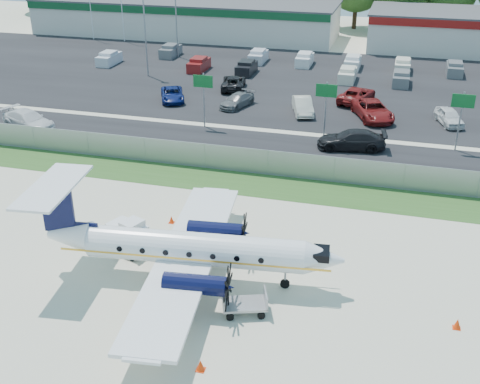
% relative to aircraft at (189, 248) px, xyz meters
% --- Properties ---
extents(ground, '(170.00, 170.00, 0.00)m').
position_rel_aircraft_xyz_m(ground, '(1.02, 0.79, -2.01)').
color(ground, beige).
rests_on(ground, ground).
extents(grass_verge, '(170.00, 4.00, 0.02)m').
position_rel_aircraft_xyz_m(grass_verge, '(1.02, 12.79, -2.01)').
color(grass_verge, '#2D561E').
rests_on(grass_verge, ground).
extents(access_road, '(170.00, 8.00, 0.02)m').
position_rel_aircraft_xyz_m(access_road, '(1.02, 19.79, -2.00)').
color(access_road, black).
rests_on(access_road, ground).
extents(parking_lot, '(170.00, 32.00, 0.02)m').
position_rel_aircraft_xyz_m(parking_lot, '(1.02, 40.79, -2.00)').
color(parking_lot, black).
rests_on(parking_lot, ground).
extents(perimeter_fence, '(120.00, 0.06, 1.99)m').
position_rel_aircraft_xyz_m(perimeter_fence, '(1.02, 14.79, -1.01)').
color(perimeter_fence, gray).
rests_on(perimeter_fence, ground).
extents(building_west, '(46.40, 12.40, 5.24)m').
position_rel_aircraft_xyz_m(building_west, '(-22.98, 62.77, 0.62)').
color(building_west, silver).
rests_on(building_west, ground).
extents(sign_left, '(1.80, 0.26, 5.00)m').
position_rel_aircraft_xyz_m(sign_left, '(-6.98, 23.69, 1.60)').
color(sign_left, gray).
rests_on(sign_left, ground).
extents(sign_mid, '(1.80, 0.26, 5.00)m').
position_rel_aircraft_xyz_m(sign_mid, '(4.02, 23.69, 1.60)').
color(sign_mid, gray).
rests_on(sign_mid, ground).
extents(sign_right, '(1.80, 0.26, 5.00)m').
position_rel_aircraft_xyz_m(sign_right, '(15.02, 23.69, 1.60)').
color(sign_right, gray).
rests_on(sign_right, ground).
extents(flagpole_west, '(1.06, 0.12, 10.00)m').
position_rel_aircraft_xyz_m(flagpole_west, '(-34.91, 55.79, 3.63)').
color(flagpole_west, white).
rests_on(flagpole_west, ground).
extents(flagpole_east, '(1.06, 0.12, 10.00)m').
position_rel_aircraft_xyz_m(flagpole_east, '(-29.91, 55.79, 3.63)').
color(flagpole_east, white).
rests_on(flagpole_east, ground).
extents(light_pole_nw, '(0.90, 0.35, 9.09)m').
position_rel_aircraft_xyz_m(light_pole_nw, '(-18.98, 38.79, 3.22)').
color(light_pole_nw, gray).
rests_on(light_pole_nw, ground).
extents(light_pole_sw, '(0.90, 0.35, 9.09)m').
position_rel_aircraft_xyz_m(light_pole_sw, '(-18.98, 48.79, 3.22)').
color(light_pole_sw, gray).
rests_on(light_pole_sw, ground).
extents(tree_line, '(112.00, 6.00, 14.00)m').
position_rel_aircraft_xyz_m(tree_line, '(1.02, 74.79, -2.01)').
color(tree_line, '#244D16').
rests_on(tree_line, ground).
extents(aircraft, '(16.98, 16.71, 5.21)m').
position_rel_aircraft_xyz_m(aircraft, '(0.00, 0.00, 0.00)').
color(aircraft, white).
rests_on(aircraft, ground).
extents(pushback_tug, '(2.79, 2.46, 1.30)m').
position_rel_aircraft_xyz_m(pushback_tug, '(-5.13, 3.27, -1.39)').
color(pushback_tug, white).
rests_on(pushback_tug, ground).
extents(baggage_cart_near, '(2.25, 1.72, 1.05)m').
position_rel_aircraft_xyz_m(baggage_cart_near, '(-4.36, 1.61, -1.53)').
color(baggage_cart_near, gray).
rests_on(baggage_cart_near, ground).
extents(baggage_cart_far, '(2.55, 2.01, 1.17)m').
position_rel_aircraft_xyz_m(baggage_cart_far, '(3.66, -2.03, -1.47)').
color(baggage_cart_far, gray).
rests_on(baggage_cart_far, ground).
extents(cone_nose, '(0.38, 0.38, 0.55)m').
position_rel_aircraft_xyz_m(cone_nose, '(13.98, -0.53, -1.76)').
color(cone_nose, '#EF3407').
rests_on(cone_nose, ground).
extents(cone_port_wing, '(0.40, 0.40, 0.57)m').
position_rel_aircraft_xyz_m(cone_port_wing, '(2.84, -6.57, -1.74)').
color(cone_port_wing, '#EF3407').
rests_on(cone_port_wing, ground).
extents(cone_starboard_wing, '(0.35, 0.35, 0.50)m').
position_rel_aircraft_xyz_m(cone_starboard_wing, '(-3.31, 5.79, -1.78)').
color(cone_starboard_wing, '#EF3407').
rests_on(cone_starboard_wing, ground).
extents(road_car_west, '(6.25, 4.36, 1.68)m').
position_rel_aircraft_xyz_m(road_car_west, '(-22.20, 18.97, -2.01)').
color(road_car_west, silver).
rests_on(road_car_west, ground).
extents(road_car_mid, '(5.94, 3.14, 1.64)m').
position_rel_aircraft_xyz_m(road_car_mid, '(6.58, 21.74, -2.01)').
color(road_car_mid, black).
rests_on(road_car_mid, ground).
extents(parked_car_a, '(4.00, 5.33, 1.35)m').
position_rel_aircraft_xyz_m(parked_car_a, '(-12.69, 30.43, -2.01)').
color(parked_car_a, navy).
rests_on(parked_car_a, ground).
extents(parked_car_b, '(3.19, 4.89, 1.32)m').
position_rel_aircraft_xyz_m(parked_car_b, '(-5.67, 30.23, -2.01)').
color(parked_car_b, '#595B5E').
rests_on(parked_car_b, ground).
extents(parked_car_c, '(2.96, 5.01, 1.56)m').
position_rel_aircraft_xyz_m(parked_car_c, '(1.07, 29.87, -2.01)').
color(parked_car_c, beige).
rests_on(parked_car_c, ground).
extents(parked_car_d, '(4.86, 6.63, 1.68)m').
position_rel_aircraft_xyz_m(parked_car_d, '(7.75, 30.12, -2.01)').
color(parked_car_d, maroon).
rests_on(parked_car_d, ground).
extents(parked_car_e, '(2.95, 4.63, 1.47)m').
position_rel_aircraft_xyz_m(parked_car_e, '(14.71, 30.36, -2.01)').
color(parked_car_e, silver).
rests_on(parked_car_e, ground).
extents(parked_car_f, '(3.48, 5.73, 1.49)m').
position_rel_aircraft_xyz_m(parked_car_f, '(-7.74, 36.25, -2.01)').
color(parked_car_f, black).
rests_on(parked_car_f, ground).
extents(parked_car_g, '(3.95, 6.17, 1.58)m').
position_rel_aircraft_xyz_m(parked_car_g, '(5.80, 34.92, -2.01)').
color(parked_car_g, maroon).
rests_on(parked_car_g, ground).
extents(far_parking_rows, '(56.00, 10.00, 1.60)m').
position_rel_aircraft_xyz_m(far_parking_rows, '(1.02, 45.79, -2.01)').
color(far_parking_rows, gray).
rests_on(far_parking_rows, ground).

